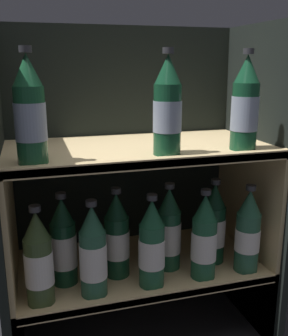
{
  "coord_description": "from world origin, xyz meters",
  "views": [
    {
      "loc": [
        -0.28,
        -0.83,
        0.79
      ],
      "look_at": [
        0.0,
        0.13,
        0.53
      ],
      "focal_mm": 42.0,
      "sensor_mm": 36.0,
      "label": 1
    }
  ],
  "objects_px": {
    "bottle_upper_front_2": "(245,106)",
    "bottle_lower_back_1": "(117,237)",
    "bottle_lower_back_2": "(169,231)",
    "bottle_upper_front_1": "(167,109)",
    "bottle_lower_back_0": "(64,244)",
    "bottle_lower_front_0": "(39,261)",
    "bottle_lower_back_3": "(214,225)",
    "bottle_lower_front_2": "(152,246)",
    "bottle_lower_front_3": "(204,239)",
    "bottle_lower_front_4": "(248,233)",
    "bottle_upper_front_0": "(30,113)",
    "bottle_lower_front_1": "(93,254)"
  },
  "relations": [
    {
      "from": "bottle_upper_front_0",
      "to": "bottle_upper_front_1",
      "type": "relative_size",
      "value": 1.0
    },
    {
      "from": "bottle_upper_front_1",
      "to": "bottle_lower_front_2",
      "type": "relative_size",
      "value": 1.0
    },
    {
      "from": "bottle_lower_front_3",
      "to": "bottle_lower_back_3",
      "type": "height_order",
      "value": "same"
    },
    {
      "from": "bottle_lower_front_2",
      "to": "bottle_upper_front_1",
      "type": "bearing_deg",
      "value": -0.0
    },
    {
      "from": "bottle_lower_front_4",
      "to": "bottle_lower_back_2",
      "type": "bearing_deg",
      "value": 159.41
    },
    {
      "from": "bottle_lower_back_0",
      "to": "bottle_lower_back_2",
      "type": "distance_m",
      "value": 0.29
    },
    {
      "from": "bottle_lower_front_3",
      "to": "bottle_lower_back_1",
      "type": "xyz_separation_m",
      "value": [
        -0.22,
        0.08,
        0.0
      ]
    },
    {
      "from": "bottle_lower_front_2",
      "to": "bottle_upper_front_2",
      "type": "bearing_deg",
      "value": -0.0
    },
    {
      "from": "bottle_upper_front_1",
      "to": "bottle_lower_front_0",
      "type": "relative_size",
      "value": 1.0
    },
    {
      "from": "bottle_lower_back_0",
      "to": "bottle_lower_front_4",
      "type": "bearing_deg",
      "value": -8.8
    },
    {
      "from": "bottle_lower_front_1",
      "to": "bottle_lower_front_3",
      "type": "bearing_deg",
      "value": -0.0
    },
    {
      "from": "bottle_lower_front_3",
      "to": "bottle_lower_back_0",
      "type": "bearing_deg",
      "value": 168.1
    },
    {
      "from": "bottle_upper_front_2",
      "to": "bottle_lower_front_3",
      "type": "bearing_deg",
      "value": 180.0
    },
    {
      "from": "bottle_lower_back_2",
      "to": "bottle_lower_back_3",
      "type": "bearing_deg",
      "value": -0.0
    },
    {
      "from": "bottle_upper_front_1",
      "to": "bottle_lower_front_2",
      "type": "height_order",
      "value": "bottle_upper_front_1"
    },
    {
      "from": "bottle_lower_back_2",
      "to": "bottle_upper_front_0",
      "type": "bearing_deg",
      "value": -167.69
    },
    {
      "from": "bottle_upper_front_1",
      "to": "bottle_lower_front_0",
      "type": "xyz_separation_m",
      "value": [
        -0.32,
        0.0,
        -0.35
      ]
    },
    {
      "from": "bottle_upper_front_0",
      "to": "bottle_lower_front_1",
      "type": "xyz_separation_m",
      "value": [
        0.13,
        0.0,
        -0.35
      ]
    },
    {
      "from": "bottle_upper_front_0",
      "to": "bottle_lower_front_3",
      "type": "xyz_separation_m",
      "value": [
        0.43,
        0.0,
        -0.35
      ]
    },
    {
      "from": "bottle_lower_front_4",
      "to": "bottle_lower_back_1",
      "type": "height_order",
      "value": "same"
    },
    {
      "from": "bottle_upper_front_2",
      "to": "bottle_lower_back_3",
      "type": "relative_size",
      "value": 1.0
    },
    {
      "from": "bottle_upper_front_1",
      "to": "bottle_lower_back_0",
      "type": "bearing_deg",
      "value": 163.21
    },
    {
      "from": "bottle_upper_front_2",
      "to": "bottle_lower_back_3",
      "type": "height_order",
      "value": "bottle_upper_front_2"
    },
    {
      "from": "bottle_lower_front_1",
      "to": "bottle_lower_back_2",
      "type": "relative_size",
      "value": 1.0
    },
    {
      "from": "bottle_upper_front_1",
      "to": "bottle_lower_back_3",
      "type": "distance_m",
      "value": 0.4
    },
    {
      "from": "bottle_upper_front_2",
      "to": "bottle_lower_front_4",
      "type": "relative_size",
      "value": 1.0
    },
    {
      "from": "bottle_lower_front_0",
      "to": "bottle_upper_front_2",
      "type": "bearing_deg",
      "value": -0.0
    },
    {
      "from": "bottle_upper_front_0",
      "to": "bottle_lower_front_3",
      "type": "bearing_deg",
      "value": 0.0
    },
    {
      "from": "bottle_upper_front_2",
      "to": "bottle_lower_back_1",
      "type": "height_order",
      "value": "bottle_upper_front_2"
    },
    {
      "from": "bottle_lower_front_0",
      "to": "bottle_lower_front_3",
      "type": "height_order",
      "value": "same"
    },
    {
      "from": "bottle_lower_back_3",
      "to": "bottle_lower_front_2",
      "type": "bearing_deg",
      "value": -160.01
    },
    {
      "from": "bottle_upper_front_2",
      "to": "bottle_lower_front_0",
      "type": "bearing_deg",
      "value": 180.0
    },
    {
      "from": "bottle_lower_front_0",
      "to": "bottle_lower_back_3",
      "type": "xyz_separation_m",
      "value": [
        0.5,
        0.08,
        0.0
      ]
    },
    {
      "from": "bottle_upper_front_0",
      "to": "bottle_lower_back_2",
      "type": "xyz_separation_m",
      "value": [
        0.35,
        0.08,
        -0.35
      ]
    },
    {
      "from": "bottle_lower_front_2",
      "to": "bottle_lower_back_3",
      "type": "distance_m",
      "value": 0.23
    },
    {
      "from": "bottle_lower_back_1",
      "to": "bottle_lower_back_2",
      "type": "bearing_deg",
      "value": 0.0
    },
    {
      "from": "bottle_lower_back_2",
      "to": "bottle_lower_front_3",
      "type": "bearing_deg",
      "value": -46.61
    },
    {
      "from": "bottle_upper_front_2",
      "to": "bottle_lower_front_4",
      "type": "distance_m",
      "value": 0.35
    },
    {
      "from": "bottle_upper_front_2",
      "to": "bottle_lower_front_3",
      "type": "xyz_separation_m",
      "value": [
        -0.1,
        0.0,
        -0.35
      ]
    },
    {
      "from": "bottle_lower_front_3",
      "to": "bottle_lower_back_1",
      "type": "distance_m",
      "value": 0.24
    },
    {
      "from": "bottle_upper_front_2",
      "to": "bottle_lower_front_0",
      "type": "relative_size",
      "value": 1.0
    },
    {
      "from": "bottle_lower_front_3",
      "to": "bottle_lower_front_4",
      "type": "bearing_deg",
      "value": 0.0
    },
    {
      "from": "bottle_upper_front_0",
      "to": "bottle_upper_front_1",
      "type": "height_order",
      "value": "same"
    },
    {
      "from": "bottle_upper_front_2",
      "to": "bottle_lower_back_1",
      "type": "distance_m",
      "value": 0.48
    },
    {
      "from": "bottle_lower_back_2",
      "to": "bottle_upper_front_1",
      "type": "bearing_deg",
      "value": -115.87
    },
    {
      "from": "bottle_upper_front_1",
      "to": "bottle_lower_back_3",
      "type": "bearing_deg",
      "value": 23.6
    },
    {
      "from": "bottle_upper_front_2",
      "to": "bottle_upper_front_0",
      "type": "bearing_deg",
      "value": -180.0
    },
    {
      "from": "bottle_upper_front_0",
      "to": "bottle_lower_back_1",
      "type": "height_order",
      "value": "bottle_upper_front_0"
    },
    {
      "from": "bottle_upper_front_2",
      "to": "bottle_lower_front_2",
      "type": "distance_m",
      "value": 0.43
    },
    {
      "from": "bottle_upper_front_0",
      "to": "bottle_upper_front_1",
      "type": "distance_m",
      "value": 0.32
    }
  ]
}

